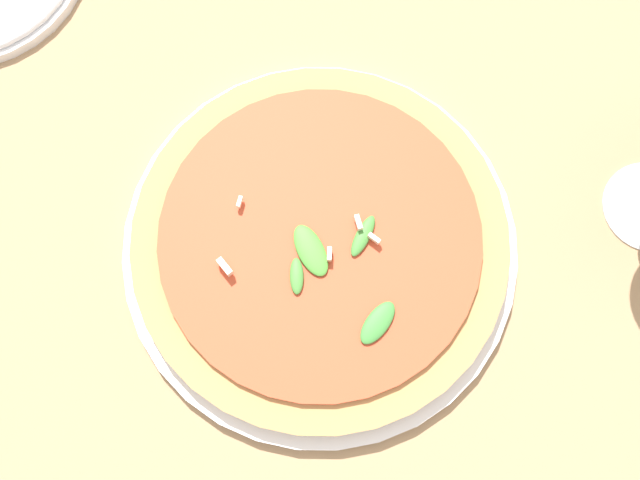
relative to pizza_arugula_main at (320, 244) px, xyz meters
The scene contains 2 objects.
ground_plane 0.04m from the pizza_arugula_main, 141.37° to the left, with size 6.00×6.00×0.00m, color #9E7A56.
pizza_arugula_main is the anchor object (origin of this frame).
Camera 1 is at (-0.11, -0.04, 0.58)m, focal length 42.00 mm.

